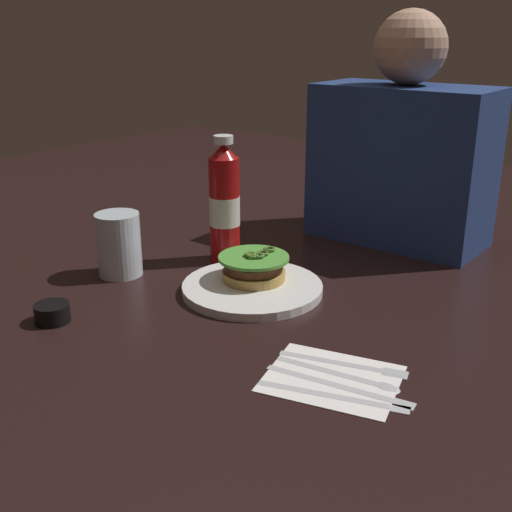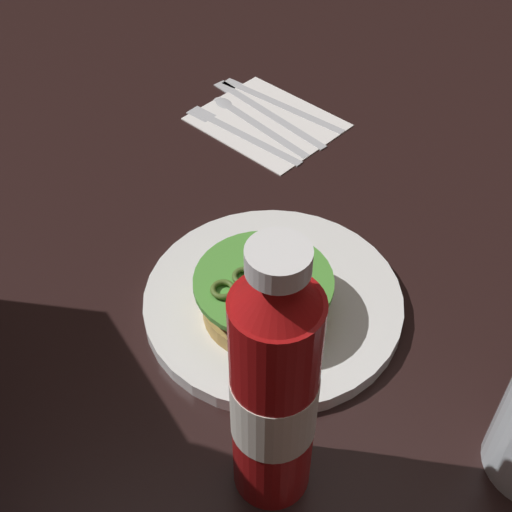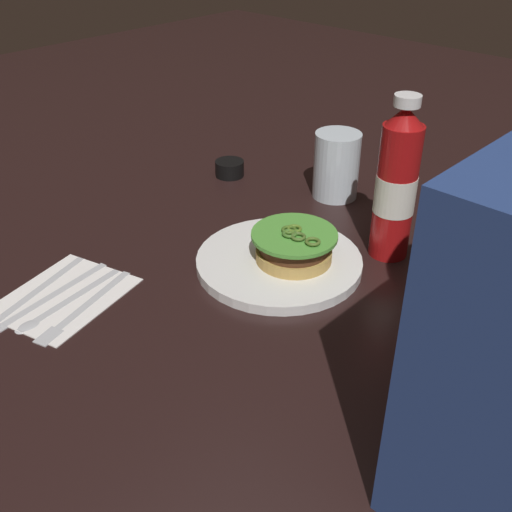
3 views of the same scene
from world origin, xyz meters
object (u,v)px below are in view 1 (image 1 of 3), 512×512
Objects in this scene: ketchup_bottle at (224,204)px; condiment_cup at (52,313)px; dinner_plate at (252,288)px; spoon_utensil at (355,376)px; napkin at (332,378)px; burger_sandwich at (254,267)px; butter_knife at (342,396)px; fork_utensil at (354,364)px; steak_knife at (347,386)px; diner_person at (402,151)px; water_glass at (119,244)px.

ketchup_bottle reaches higher than condiment_cup.
spoon_utensil is (0.30, -0.15, -0.00)m from dinner_plate.
burger_sandwich is at bearing 146.16° from napkin.
dinner_plate is 0.32m from napkin.
burger_sandwich reaches higher than butter_knife.
napkin is 0.97× the size of fork_utensil.
condiment_cup is 0.32× the size of spoon_utensil.
dinner_plate is 0.31m from fork_utensil.
steak_knife is (0.03, -0.01, 0.00)m from napkin.
napkin is 0.05m from fork_utensil.
diner_person reaches higher than burger_sandwich.
napkin is at bearing 135.87° from butter_knife.
butter_knife is 0.03m from steak_knife.
napkin is 0.90× the size of butter_knife.
burger_sandwich is at bearing 147.44° from steak_knife.
water_glass is (-0.11, -0.19, -0.06)m from ketchup_bottle.
condiment_cup is 0.48m from napkin.
butter_knife is (0.46, -0.31, -0.11)m from ketchup_bottle.
dinner_plate is 1.39× the size of fork_utensil.
dinner_plate is 0.49m from diner_person.
butter_knife is at bearing -69.79° from diner_person.
condiment_cup is 0.50m from fork_utensil.
condiment_cup is at bearing -169.57° from butter_knife.
fork_utensil is at bearing 109.00° from butter_knife.
spoon_utensil is at bearing -29.11° from burger_sandwich.
ketchup_bottle reaches higher than burger_sandwich.
ketchup_bottle is at bearing 147.24° from napkin.
spoon_utensil is at bearing 36.93° from napkin.
burger_sandwich is at bearing -101.01° from diner_person.
burger_sandwich reaches higher than fork_utensil.
water_glass is 0.54m from napkin.
steak_knife is 0.69m from diner_person.
burger_sandwich is 0.71× the size of fork_utensil.
dinner_plate is at bearing 58.05° from condiment_cup.
dinner_plate is 0.34m from spoon_utensil.
ketchup_bottle is at bearing 150.47° from spoon_utensil.
napkin is at bearing -33.84° from burger_sandwich.
burger_sandwich reaches higher than spoon_utensil.
water_glass is 0.62× the size of butter_knife.
diner_person is at bearing 57.14° from ketchup_bottle.
water_glass is 0.54m from fork_utensil.
ketchup_bottle is 1.44× the size of napkin.
fork_utensil is 0.63m from diner_person.
dinner_plate is 1.96× the size of burger_sandwich.
ketchup_bottle is 0.52× the size of diner_person.
diner_person reaches higher than water_glass.
steak_knife is (0.30, -0.18, -0.00)m from dinner_plate.
steak_knife is 0.03m from spoon_utensil.
ketchup_bottle is 1.22× the size of steak_knife.
butter_knife is (0.04, -0.03, 0.00)m from napkin.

